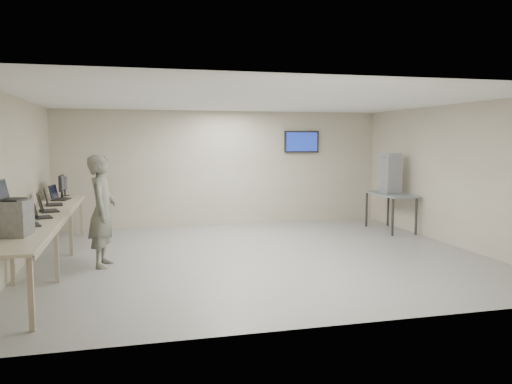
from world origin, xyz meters
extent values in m
cube|color=#9C9C93|center=(0.00, 0.00, 0.00)|extent=(8.00, 7.00, 0.01)
cube|color=white|center=(0.00, 0.00, 2.80)|extent=(8.00, 7.00, 0.01)
cube|color=#B3A68E|center=(0.00, 3.50, 1.40)|extent=(8.00, 0.01, 2.80)
cube|color=#B3A68E|center=(0.00, -3.50, 1.40)|extent=(8.00, 0.01, 2.80)
cube|color=#B3A68E|center=(-4.00, 0.00, 1.40)|extent=(0.01, 7.00, 2.80)
cube|color=#B3A68E|center=(4.00, 0.00, 1.40)|extent=(0.01, 7.00, 2.80)
cube|color=#373737|center=(2.00, 3.48, 2.05)|extent=(0.15, 0.04, 0.15)
cube|color=black|center=(2.00, 3.44, 2.05)|extent=(0.90, 0.06, 0.55)
cube|color=navy|center=(2.00, 3.40, 2.05)|extent=(0.82, 0.01, 0.47)
cube|color=#B7B08E|center=(-3.60, 0.00, 0.88)|extent=(0.75, 6.00, 0.04)
cube|color=tan|center=(-3.23, 0.00, 0.85)|extent=(0.02, 6.00, 0.06)
cube|color=tan|center=(-3.30, -2.85, 0.43)|extent=(0.06, 0.06, 0.86)
cube|color=tan|center=(-3.90, -0.90, 0.43)|extent=(0.06, 0.06, 0.86)
cube|color=tan|center=(-3.30, -0.90, 0.43)|extent=(0.06, 0.06, 0.86)
cube|color=tan|center=(-3.90, 0.90, 0.43)|extent=(0.06, 0.06, 0.86)
cube|color=tan|center=(-3.30, 0.90, 0.43)|extent=(0.06, 0.06, 0.86)
cube|color=tan|center=(-3.90, 2.85, 0.43)|extent=(0.06, 0.06, 0.86)
cube|color=tan|center=(-3.30, 2.85, 0.43)|extent=(0.06, 0.06, 0.86)
cube|color=gray|center=(-3.65, -1.87, 1.12)|extent=(0.43, 0.48, 0.45)
cube|color=black|center=(-3.65, -1.87, 1.36)|extent=(0.30, 0.38, 0.02)
cube|color=black|center=(-3.77, -1.87, 1.49)|extent=(0.12, 0.32, 0.24)
cube|color=black|center=(-3.76, -1.87, 1.49)|extent=(0.10, 0.28, 0.20)
cube|color=black|center=(-3.61, -1.13, 0.91)|extent=(0.36, 0.42, 0.02)
cube|color=black|center=(-3.74, -1.13, 1.05)|extent=(0.17, 0.34, 0.26)
cube|color=black|center=(-3.72, -1.13, 1.05)|extent=(0.14, 0.30, 0.21)
cube|color=black|center=(-3.54, -0.41, 0.91)|extent=(0.33, 0.39, 0.02)
cube|color=black|center=(-3.66, -0.41, 1.04)|extent=(0.15, 0.32, 0.24)
cube|color=black|center=(-3.65, -0.41, 1.04)|extent=(0.13, 0.27, 0.20)
cube|color=black|center=(-3.56, 0.29, 0.91)|extent=(0.38, 0.45, 0.02)
cube|color=black|center=(-3.70, 0.29, 1.06)|extent=(0.18, 0.37, 0.28)
cube|color=black|center=(-3.68, 0.29, 1.06)|extent=(0.14, 0.32, 0.23)
cube|color=black|center=(-3.60, 1.14, 0.91)|extent=(0.34, 0.44, 0.02)
cube|color=black|center=(-3.74, 1.14, 1.07)|extent=(0.13, 0.38, 0.28)
cube|color=black|center=(-3.72, 1.14, 1.07)|extent=(0.10, 0.33, 0.24)
cube|color=black|center=(-3.58, 1.96, 0.91)|extent=(0.36, 0.44, 0.02)
cube|color=black|center=(-3.72, 1.96, 1.06)|extent=(0.15, 0.38, 0.28)
cube|color=black|center=(-3.70, 1.96, 1.06)|extent=(0.12, 0.33, 0.23)
cylinder|color=black|center=(-3.60, 2.24, 0.91)|extent=(0.22, 0.22, 0.02)
cube|color=black|center=(-3.60, 2.24, 1.00)|extent=(0.04, 0.03, 0.17)
cube|color=black|center=(-3.60, 2.24, 1.22)|extent=(0.05, 0.48, 0.32)
cube|color=black|center=(-3.57, 2.24, 1.22)|extent=(0.00, 0.44, 0.28)
cylinder|color=black|center=(-3.60, 2.73, 0.91)|extent=(0.18, 0.18, 0.01)
cube|color=black|center=(-3.60, 2.73, 0.99)|extent=(0.04, 0.03, 0.15)
cube|color=black|center=(-3.60, 2.73, 1.17)|extent=(0.05, 0.41, 0.27)
cube|color=black|center=(-3.57, 2.73, 1.17)|extent=(0.00, 0.37, 0.23)
imported|color=slate|center=(-2.68, -0.05, 0.93)|extent=(0.53, 0.73, 1.86)
cube|color=slate|center=(3.60, 1.76, 0.85)|extent=(0.68, 1.45, 0.04)
cube|color=#373737|center=(3.31, 1.13, 0.41)|extent=(0.04, 0.04, 0.83)
cube|color=#373737|center=(3.31, 2.38, 0.41)|extent=(0.04, 0.04, 0.83)
cube|color=#373737|center=(3.89, 1.13, 0.41)|extent=(0.04, 0.04, 0.83)
cube|color=#373737|center=(3.89, 2.38, 0.41)|extent=(0.04, 0.04, 0.83)
cube|color=#9599A3|center=(3.58, 1.76, 0.96)|extent=(0.35, 0.39, 0.19)
cube|color=#9599A3|center=(3.58, 1.76, 1.15)|extent=(0.35, 0.39, 0.19)
cube|color=#9599A3|center=(3.58, 1.76, 1.33)|extent=(0.35, 0.39, 0.19)
cube|color=#9599A3|center=(3.58, 1.76, 1.52)|extent=(0.35, 0.39, 0.19)
cube|color=#9599A3|center=(3.58, 1.76, 1.70)|extent=(0.35, 0.39, 0.19)
camera|label=1|loc=(-2.20, -8.59, 2.10)|focal=35.00mm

